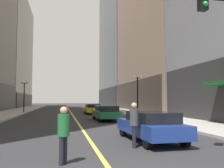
{
  "coord_description": "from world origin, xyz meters",
  "views": [
    {
      "loc": [
        -1.25,
        -3.41,
        1.84
      ],
      "look_at": [
        5.92,
        30.66,
        4.2
      ],
      "focal_mm": 37.83,
      "sensor_mm": 36.0,
      "label": 1
    }
  ],
  "objects_px": {
    "car_yellow": "(92,109)",
    "pedestrian_in_green_parka": "(63,131)",
    "pedestrian_with_orange_bag": "(134,121)",
    "car_blue": "(150,125)",
    "street_lamp_right_mid": "(138,86)",
    "street_lamp_left_far": "(24,90)",
    "fire_hydrant_right": "(176,120)",
    "car_green": "(106,112)"
  },
  "relations": [
    {
      "from": "pedestrian_in_green_parka",
      "to": "street_lamp_right_mid",
      "type": "height_order",
      "value": "street_lamp_right_mid"
    },
    {
      "from": "pedestrian_with_orange_bag",
      "to": "street_lamp_right_mid",
      "type": "height_order",
      "value": "street_lamp_right_mid"
    },
    {
      "from": "car_yellow",
      "to": "fire_hydrant_right",
      "type": "distance_m",
      "value": 15.37
    },
    {
      "from": "car_blue",
      "to": "car_green",
      "type": "distance_m",
      "value": 10.8
    },
    {
      "from": "car_yellow",
      "to": "pedestrian_with_orange_bag",
      "type": "distance_m",
      "value": 21.94
    },
    {
      "from": "pedestrian_in_green_parka",
      "to": "fire_hydrant_right",
      "type": "bearing_deg",
      "value": 48.12
    },
    {
      "from": "pedestrian_with_orange_bag",
      "to": "street_lamp_left_far",
      "type": "distance_m",
      "value": 26.57
    },
    {
      "from": "fire_hydrant_right",
      "to": "car_yellow",
      "type": "bearing_deg",
      "value": 106.2
    },
    {
      "from": "pedestrian_in_green_parka",
      "to": "street_lamp_left_far",
      "type": "relative_size",
      "value": 0.37
    },
    {
      "from": "street_lamp_right_mid",
      "to": "car_yellow",
      "type": "bearing_deg",
      "value": 117.24
    },
    {
      "from": "car_green",
      "to": "pedestrian_with_orange_bag",
      "type": "relative_size",
      "value": 2.77
    },
    {
      "from": "car_green",
      "to": "car_yellow",
      "type": "relative_size",
      "value": 1.1
    },
    {
      "from": "pedestrian_in_green_parka",
      "to": "pedestrian_with_orange_bag",
      "type": "bearing_deg",
      "value": 34.89
    },
    {
      "from": "pedestrian_with_orange_bag",
      "to": "street_lamp_left_far",
      "type": "bearing_deg",
      "value": 107.36
    },
    {
      "from": "pedestrian_in_green_parka",
      "to": "street_lamp_right_mid",
      "type": "relative_size",
      "value": 0.37
    },
    {
      "from": "car_green",
      "to": "fire_hydrant_right",
      "type": "xyz_separation_m",
      "value": [
        4.29,
        -4.85,
        -0.32
      ]
    },
    {
      "from": "car_green",
      "to": "fire_hydrant_right",
      "type": "distance_m",
      "value": 6.48
    },
    {
      "from": "car_blue",
      "to": "street_lamp_right_mid",
      "type": "relative_size",
      "value": 1.05
    },
    {
      "from": "street_lamp_left_far",
      "to": "fire_hydrant_right",
      "type": "bearing_deg",
      "value": -53.72
    },
    {
      "from": "car_green",
      "to": "car_yellow",
      "type": "height_order",
      "value": "same"
    },
    {
      "from": "pedestrian_in_green_parka",
      "to": "street_lamp_left_far",
      "type": "bearing_deg",
      "value": 100.83
    },
    {
      "from": "pedestrian_in_green_parka",
      "to": "fire_hydrant_right",
      "type": "distance_m",
      "value": 12.16
    },
    {
      "from": "car_yellow",
      "to": "street_lamp_right_mid",
      "type": "xyz_separation_m",
      "value": [
        3.79,
        -7.36,
        2.54
      ]
    },
    {
      "from": "street_lamp_right_mid",
      "to": "fire_hydrant_right",
      "type": "xyz_separation_m",
      "value": [
        0.5,
        -7.4,
        -2.86
      ]
    },
    {
      "from": "car_blue",
      "to": "street_lamp_right_mid",
      "type": "height_order",
      "value": "street_lamp_right_mid"
    },
    {
      "from": "car_yellow",
      "to": "fire_hydrant_right",
      "type": "xyz_separation_m",
      "value": [
        4.29,
        -14.75,
        -0.32
      ]
    },
    {
      "from": "car_yellow",
      "to": "street_lamp_left_far",
      "type": "bearing_deg",
      "value": 159.53
    },
    {
      "from": "car_blue",
      "to": "street_lamp_right_mid",
      "type": "xyz_separation_m",
      "value": [
        3.77,
        13.34,
        2.54
      ]
    },
    {
      "from": "car_green",
      "to": "car_blue",
      "type": "bearing_deg",
      "value": -89.89
    },
    {
      "from": "car_blue",
      "to": "street_lamp_left_far",
      "type": "xyz_separation_m",
      "value": [
        -9.03,
        24.06,
        2.54
      ]
    },
    {
      "from": "car_yellow",
      "to": "pedestrian_with_orange_bag",
      "type": "relative_size",
      "value": 2.52
    },
    {
      "from": "street_lamp_left_far",
      "to": "car_yellow",
      "type": "bearing_deg",
      "value": -20.47
    },
    {
      "from": "car_blue",
      "to": "pedestrian_in_green_parka",
      "type": "bearing_deg",
      "value": -141.13
    },
    {
      "from": "street_lamp_right_mid",
      "to": "fire_hydrant_right",
      "type": "relative_size",
      "value": 5.54
    },
    {
      "from": "car_yellow",
      "to": "pedestrian_in_green_parka",
      "type": "relative_size",
      "value": 2.66
    },
    {
      "from": "car_blue",
      "to": "pedestrian_with_orange_bag",
      "type": "distance_m",
      "value": 1.68
    },
    {
      "from": "street_lamp_right_mid",
      "to": "fire_hydrant_right",
      "type": "height_order",
      "value": "street_lamp_right_mid"
    },
    {
      "from": "pedestrian_with_orange_bag",
      "to": "pedestrian_in_green_parka",
      "type": "bearing_deg",
      "value": -145.11
    },
    {
      "from": "car_green",
      "to": "car_yellow",
      "type": "bearing_deg",
      "value": 89.99
    },
    {
      "from": "street_lamp_left_far",
      "to": "fire_hydrant_right",
      "type": "xyz_separation_m",
      "value": [
        13.3,
        -18.12,
        -2.86
      ]
    },
    {
      "from": "car_yellow",
      "to": "pedestrian_in_green_parka",
      "type": "xyz_separation_m",
      "value": [
        -3.82,
        -23.79,
        0.24
      ]
    },
    {
      "from": "car_yellow",
      "to": "fire_hydrant_right",
      "type": "height_order",
      "value": "car_yellow"
    }
  ]
}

